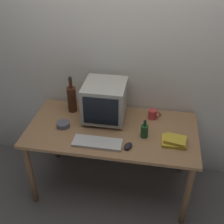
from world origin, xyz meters
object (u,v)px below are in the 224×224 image
keyboard (97,143)px  book_stack (174,141)px  crt_monitor (105,101)px  mug (153,114)px  bottle_tall (72,98)px  bottle_short (144,130)px  computer_mouse (128,146)px  cd_spindle (63,124)px

keyboard → book_stack: 0.65m
crt_monitor → mug: crt_monitor is taller
bottle_tall → bottle_short: size_ratio=2.14×
keyboard → computer_mouse: bearing=-1.0°
crt_monitor → book_stack: crt_monitor is taller
crt_monitor → computer_mouse: size_ratio=3.89×
book_stack → bottle_tall: bearing=161.2°
keyboard → bottle_tall: 0.59m
bottle_short → mug: 0.30m
computer_mouse → book_stack: (0.38, 0.13, 0.01)m
crt_monitor → cd_spindle: (-0.35, -0.20, -0.17)m
book_stack → keyboard: bearing=-169.4°
crt_monitor → cd_spindle: size_ratio=3.24×
bottle_tall → bottle_short: 0.79m
bottle_tall → book_stack: bearing=-18.8°
keyboard → bottle_tall: (-0.35, 0.46, 0.13)m
cd_spindle → keyboard: bearing=-27.4°
bottle_short → mug: bottle_short is taller
bottle_tall → bottle_short: (0.73, -0.29, -0.08)m
computer_mouse → bottle_short: bottle_short is taller
computer_mouse → bottle_short: bearing=75.9°
mug → bottle_short: bearing=-101.0°
bottle_tall → cd_spindle: (-0.01, -0.27, -0.12)m
mug → crt_monitor: bearing=-170.1°
bottle_short → mug: (0.06, 0.29, -0.02)m
computer_mouse → cd_spindle: (-0.62, 0.19, 0.00)m
crt_monitor → bottle_tall: bottle_tall is taller
crt_monitor → cd_spindle: 0.44m
crt_monitor → computer_mouse: bearing=-55.3°
crt_monitor → cd_spindle: bearing=-150.6°
bottle_tall → mug: 0.80m
keyboard → bottle_short: size_ratio=2.38×
computer_mouse → bottle_short: 0.22m
bottle_short → crt_monitor: bearing=151.0°
keyboard → book_stack: size_ratio=1.98×
bottle_short → book_stack: bearing=-10.8°
computer_mouse → bottle_tall: (-0.61, 0.46, 0.12)m
crt_monitor → bottle_short: bearing=-29.0°
keyboard → cd_spindle: cd_spindle is taller
bottle_tall → crt_monitor: bearing=-12.1°
bottle_tall → mug: bottle_tall is taller
crt_monitor → bottle_short: size_ratio=2.20×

